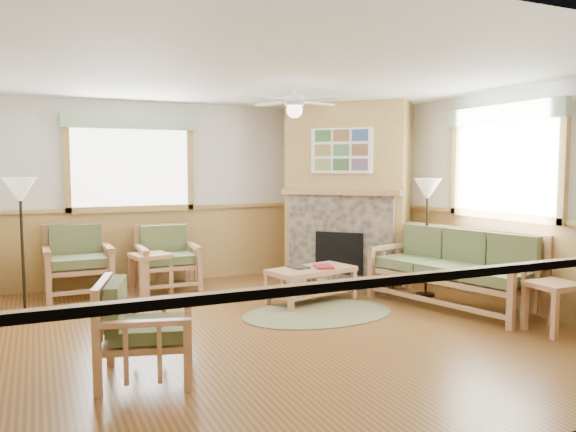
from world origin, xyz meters
name	(u,v)px	position (x,y,z in m)	size (l,w,h in m)	color
floor	(281,328)	(0.00, 0.00, -0.01)	(6.00, 6.00, 0.01)	brown
ceiling	(281,75)	(0.00, 0.00, 2.70)	(6.00, 6.00, 0.01)	white
wall_back	(204,192)	(0.00, 3.00, 1.35)	(6.00, 0.02, 2.70)	silver
wall_front	(486,235)	(0.00, -3.00, 1.35)	(6.00, 0.02, 2.70)	silver
wall_right	(494,198)	(3.00, 0.00, 1.35)	(0.02, 6.00, 2.70)	silver
wainscot	(281,278)	(0.00, 0.00, 0.55)	(6.00, 6.00, 1.10)	#A48043
fireplace	(349,192)	(2.05, 2.05, 1.35)	(2.20, 2.20, 2.70)	#A48043
window_back	(130,113)	(-1.10, 2.96, 2.53)	(1.90, 0.16, 1.50)	white
window_right	(507,103)	(2.96, -0.20, 2.53)	(0.16, 1.90, 1.50)	white
ceiling_fan	(295,85)	(0.30, 0.30, 2.66)	(1.24, 1.24, 0.36)	white
sofa	(453,269)	(2.33, -0.03, 0.48)	(0.86, 2.09, 0.96)	#A3734C
armchair_back_left	(78,261)	(-1.89, 2.55, 0.48)	(0.85, 0.85, 0.96)	#A3734C
armchair_back_right	(168,258)	(-0.70, 2.45, 0.45)	(0.81, 0.81, 0.90)	#A3734C
armchair_left	(146,329)	(-1.60, -0.88, 0.41)	(0.74, 0.74, 0.83)	#A3734C
coffee_table	(311,285)	(0.81, 0.89, 0.22)	(1.12, 0.56, 0.45)	#A3734C
end_table_chairs	(151,273)	(-0.97, 2.30, 0.27)	(0.49, 0.47, 0.55)	#A3734C
end_table_sofa	(553,307)	(2.55, -1.34, 0.27)	(0.48, 0.46, 0.54)	#A3734C
footstool	(299,284)	(0.78, 1.19, 0.18)	(0.41, 0.41, 0.36)	#A3734C
braided_rug	(318,313)	(0.64, 0.35, 0.01)	(1.86, 1.86, 0.01)	brown
floor_lamp_left	(22,246)	(-2.55, 1.74, 0.82)	(0.37, 0.37, 1.63)	black
floor_lamp_right	(427,237)	(2.40, 0.59, 0.80)	(0.37, 0.37, 1.60)	black
book_red	(324,265)	(0.96, 0.84, 0.48)	(0.22, 0.30, 0.03)	maroon
book_dark	(299,266)	(0.66, 0.96, 0.47)	(0.20, 0.27, 0.03)	#272821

